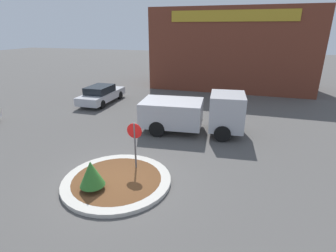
{
  "coord_description": "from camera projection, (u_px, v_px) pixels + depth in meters",
  "views": [
    {
      "loc": [
        4.43,
        -7.77,
        5.6
      ],
      "look_at": [
        0.98,
        3.55,
        1.16
      ],
      "focal_mm": 28.0,
      "sensor_mm": 36.0,
      "label": 1
    }
  ],
  "objects": [
    {
      "name": "ground_plane",
      "position": [
        117.0,
        182.0,
        10.14
      ],
      "size": [
        120.0,
        120.0,
        0.0
      ],
      "primitive_type": "plane",
      "color": "#514F4C"
    },
    {
      "name": "traffic_island",
      "position": [
        117.0,
        181.0,
        10.11
      ],
      "size": [
        4.16,
        4.16,
        0.15
      ],
      "color": "#BCB7AD",
      "rests_on": "ground_plane"
    },
    {
      "name": "stop_sign",
      "position": [
        135.0,
        139.0,
        10.47
      ],
      "size": [
        0.63,
        0.07,
        2.12
      ],
      "color": "#4C4C51",
      "rests_on": "ground_plane"
    },
    {
      "name": "island_shrub",
      "position": [
        91.0,
        173.0,
        9.23
      ],
      "size": [
        0.9,
        0.9,
        1.11
      ],
      "color": "brown",
      "rests_on": "traffic_island"
    },
    {
      "name": "utility_truck",
      "position": [
        194.0,
        112.0,
        14.68
      ],
      "size": [
        5.85,
        2.88,
        2.3
      ],
      "rotation": [
        0.0,
        0.0,
        0.1
      ],
      "color": "#B2B2B7",
      "rests_on": "ground_plane"
    },
    {
      "name": "storefront_building",
      "position": [
        232.0,
        49.0,
        25.22
      ],
      "size": [
        14.82,
        6.07,
        7.36
      ],
      "color": "brown",
      "rests_on": "ground_plane"
    },
    {
      "name": "parked_sedan_silver",
      "position": [
        101.0,
        94.0,
        20.67
      ],
      "size": [
        1.91,
        4.78,
        1.39
      ],
      "rotation": [
        0.0,
        0.0,
        1.58
      ],
      "color": "#B7B7BC",
      "rests_on": "ground_plane"
    }
  ]
}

